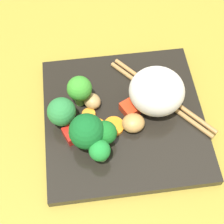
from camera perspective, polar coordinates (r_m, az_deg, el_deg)
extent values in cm
cube|color=olive|center=(57.46, 1.89, -1.92)|extent=(110.00, 110.00, 2.00)
cube|color=black|center=(55.92, 1.95, -1.04)|extent=(25.06, 25.06, 1.54)
ellipsoid|color=white|center=(53.47, 7.26, 3.32)|extent=(10.36, 9.85, 7.69)
cylinder|color=#6EA744|center=(55.84, -5.38, 2.35)|extent=(2.54, 2.60, 2.69)
sphere|color=#388F29|center=(53.83, -5.30, 3.83)|extent=(3.88, 3.88, 3.88)
cylinder|color=#75B458|center=(51.12, -1.75, -6.97)|extent=(1.67, 1.46, 2.13)
sphere|color=#1E8331|center=(49.19, -2.02, -6.25)|extent=(3.09, 3.09, 3.09)
cylinder|color=#6C9F4E|center=(52.49, -1.23, -4.18)|extent=(1.13, 1.42, 1.83)
sphere|color=#186922|center=(50.57, -1.15, -3.36)|extent=(3.52, 3.52, 3.52)
cylinder|color=#7FB74D|center=(54.20, -7.80, -1.38)|extent=(2.01, 2.05, 2.09)
sphere|color=#2A7939|center=(52.17, -8.17, -0.30)|extent=(4.29, 4.29, 4.29)
cylinder|color=#6CA655|center=(52.13, -4.03, -4.77)|extent=(1.96, 2.18, 2.27)
sphere|color=#125B22|center=(49.83, -4.13, -3.15)|extent=(5.18, 5.18, 5.18)
cylinder|color=orange|center=(54.19, -2.21, -2.11)|extent=(2.53, 2.53, 0.48)
cylinder|color=orange|center=(53.94, 0.30, -2.32)|extent=(4.15, 4.15, 0.66)
cylinder|color=orange|center=(55.04, -3.79, -0.44)|extent=(2.48, 2.48, 0.71)
cube|color=red|center=(55.01, 2.92, 0.57)|extent=(3.38, 3.50, 1.68)
cube|color=red|center=(53.04, -6.37, -3.54)|extent=(3.31, 3.34, 1.74)
ellipsoid|color=#B78547|center=(53.23, 3.47, -1.79)|extent=(3.74, 3.37, 2.56)
ellipsoid|color=tan|center=(55.41, -3.24, 1.78)|extent=(3.76, 3.82, 2.27)
cylinder|color=#A3753F|center=(57.54, 8.33, 2.83)|extent=(13.96, 16.26, 0.73)
cylinder|color=#A3753F|center=(57.05, 7.71, 2.23)|extent=(13.96, 16.26, 0.73)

